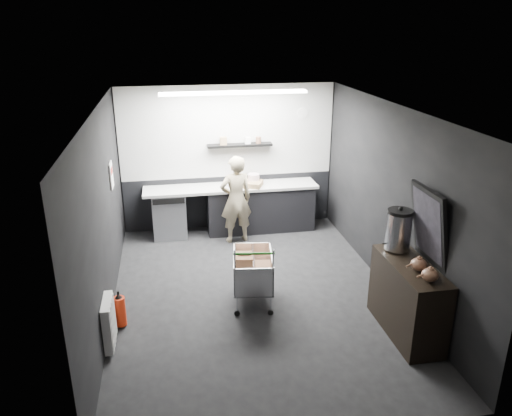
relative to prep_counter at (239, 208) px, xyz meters
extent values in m
plane|color=black|center=(-0.14, -2.42, -0.46)|extent=(5.50, 5.50, 0.00)
plane|color=white|center=(-0.14, -2.42, 2.24)|extent=(5.50, 5.50, 0.00)
plane|color=black|center=(-0.14, 0.33, 0.89)|extent=(5.50, 0.00, 5.50)
plane|color=black|center=(-0.14, -5.17, 0.89)|extent=(5.50, 0.00, 5.50)
plane|color=black|center=(-2.14, -2.42, 0.89)|extent=(0.00, 5.50, 5.50)
plane|color=black|center=(1.86, -2.42, 0.89)|extent=(0.00, 5.50, 5.50)
cube|color=silver|center=(-0.14, 0.31, 1.39)|extent=(3.95, 0.02, 1.70)
cube|color=black|center=(-0.14, 0.31, 0.04)|extent=(3.95, 0.02, 1.00)
cube|color=black|center=(0.06, 0.20, 1.16)|extent=(1.20, 0.22, 0.04)
cylinder|color=white|center=(1.26, 0.30, 1.69)|extent=(0.20, 0.03, 0.20)
cube|color=white|center=(-2.12, -1.12, 1.09)|extent=(0.02, 0.30, 0.40)
cube|color=#B41B16|center=(-2.11, -1.12, 1.16)|extent=(0.02, 0.22, 0.10)
cube|color=white|center=(-2.08, -3.32, -0.11)|extent=(0.10, 0.50, 0.60)
cube|color=white|center=(-0.14, -0.57, 2.21)|extent=(2.40, 0.20, 0.04)
cube|color=black|center=(0.41, 0.00, -0.03)|extent=(2.00, 0.56, 0.85)
cube|color=#B5B5B0|center=(-0.14, 0.00, 0.42)|extent=(3.20, 0.60, 0.05)
cube|color=#9EA0A5|center=(-1.29, 0.00, -0.03)|extent=(0.60, 0.58, 0.85)
cube|color=black|center=(-1.29, -0.30, 0.32)|extent=(0.56, 0.02, 0.10)
imported|color=beige|center=(-0.11, -0.45, 0.34)|extent=(0.64, 0.48, 1.59)
cube|color=silver|center=(-0.18, -2.57, -0.16)|extent=(0.64, 0.89, 0.02)
cube|color=silver|center=(-0.44, -2.57, 0.05)|extent=(0.14, 0.82, 0.44)
cube|color=silver|center=(0.08, -2.57, 0.05)|extent=(0.14, 0.82, 0.44)
cube|color=silver|center=(-0.18, -2.97, 0.05)|extent=(0.53, 0.09, 0.44)
cube|color=silver|center=(-0.18, -2.17, 0.05)|extent=(0.53, 0.09, 0.44)
cylinder|color=silver|center=(-0.41, -2.94, -0.29)|extent=(0.02, 0.02, 0.29)
cylinder|color=silver|center=(0.05, -2.94, -0.29)|extent=(0.02, 0.02, 0.29)
cylinder|color=silver|center=(-0.41, -2.20, -0.29)|extent=(0.02, 0.02, 0.29)
cylinder|color=silver|center=(0.05, -2.20, -0.29)|extent=(0.02, 0.02, 0.29)
cylinder|color=#257C21|center=(-0.18, -3.03, 0.51)|extent=(0.53, 0.11, 0.03)
cube|color=brown|center=(-0.30, -2.47, 0.04)|extent=(0.27, 0.32, 0.37)
cube|color=brown|center=(-0.04, -2.69, 0.02)|extent=(0.25, 0.30, 0.33)
cylinder|color=black|center=(-0.41, -2.94, -0.42)|extent=(0.08, 0.04, 0.08)
cylinder|color=black|center=(-0.41, -2.20, -0.42)|extent=(0.08, 0.04, 0.08)
cylinder|color=black|center=(0.05, -2.94, -0.42)|extent=(0.08, 0.04, 0.08)
cylinder|color=black|center=(0.05, -2.20, -0.42)|extent=(0.08, 0.04, 0.08)
cube|color=black|center=(1.60, -3.66, 0.02)|extent=(0.48, 1.28, 0.96)
cylinder|color=silver|center=(1.60, -3.23, 0.77)|extent=(0.32, 0.32, 0.49)
cylinder|color=black|center=(1.60, -3.23, 1.04)|extent=(0.32, 0.32, 0.04)
sphere|color=black|center=(1.60, -3.23, 1.08)|extent=(0.05, 0.05, 0.05)
ellipsoid|color=brown|center=(1.60, -3.82, 0.59)|extent=(0.19, 0.19, 0.15)
ellipsoid|color=brown|center=(1.60, -4.09, 0.59)|extent=(0.19, 0.19, 0.15)
cube|color=black|center=(1.80, -3.61, 0.99)|extent=(0.22, 0.75, 0.96)
cube|color=black|center=(1.78, -3.61, 0.99)|extent=(0.15, 0.64, 0.82)
cylinder|color=red|center=(-1.99, -2.88, -0.23)|extent=(0.15, 0.15, 0.40)
cone|color=black|center=(-1.99, -2.88, -0.01)|extent=(0.10, 0.10, 0.06)
cylinder|color=black|center=(-1.99, -2.88, 0.03)|extent=(0.03, 0.03, 0.06)
cube|color=#92754E|center=(0.20, -0.05, 0.49)|extent=(0.56, 0.51, 0.09)
cylinder|color=silver|center=(0.29, 0.00, 0.55)|extent=(0.21, 0.21, 0.21)
cube|color=white|center=(-0.09, -0.05, 0.52)|extent=(0.20, 0.17, 0.16)
camera|label=1|loc=(-1.25, -8.69, 3.30)|focal=35.00mm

